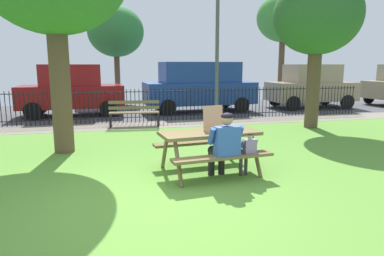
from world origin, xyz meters
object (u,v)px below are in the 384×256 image
object	(u,v)px
child_at_table	(248,150)
far_tree_midleft	(116,32)
picnic_table_foreground	(210,141)
parked_car_right	(199,86)
park_bench_center	(134,114)
pizza_box_open	(217,126)
far_tree_center	(283,18)
parked_car_center	(72,90)
adult_at_table	(224,143)
lamp_post_walkway	(217,44)
tree_near_table	(317,17)
parked_car_far_right	(311,86)

from	to	relation	value
child_at_table	far_tree_midleft	bearing A→B (deg)	97.06
picnic_table_foreground	parked_car_right	bearing A→B (deg)	76.10
child_at_table	park_bench_center	bearing A→B (deg)	104.57
pizza_box_open	far_tree_midleft	world-z (taller)	far_tree_midleft
pizza_box_open	far_tree_center	bearing A→B (deg)	57.89
parked_car_center	far_tree_midleft	world-z (taller)	far_tree_midleft
adult_at_table	parked_car_center	distance (m)	9.37
pizza_box_open	far_tree_center	distance (m)	16.17
pizza_box_open	parked_car_right	xyz separation A→B (m)	(1.92, 8.31, 0.24)
adult_at_table	parked_car_center	size ratio (longest dim) A/B	0.30
picnic_table_foreground	park_bench_center	distance (m)	5.37
parked_car_right	far_tree_midleft	size ratio (longest dim) A/B	0.93
adult_at_table	lamp_post_walkway	xyz separation A→B (m)	(1.66, 5.57, 1.97)
lamp_post_walkway	far_tree_center	distance (m)	10.82
child_at_table	tree_near_table	xyz separation A→B (m)	(3.94, 4.20, 2.89)
child_at_table	park_bench_center	size ratio (longest dim) A/B	0.51
lamp_post_walkway	far_tree_center	world-z (taller)	far_tree_center
tree_near_table	parked_car_center	size ratio (longest dim) A/B	1.18
lamp_post_walkway	far_tree_midleft	size ratio (longest dim) A/B	0.87
picnic_table_foreground	parked_car_right	xyz separation A→B (m)	(2.06, 8.31, 0.50)
lamp_post_walkway	far_tree_midleft	world-z (taller)	far_tree_midleft
tree_near_table	far_tree_center	bearing A→B (deg)	67.39
park_bench_center	parked_car_center	bearing A→B (deg)	125.20
parked_car_far_right	tree_near_table	bearing A→B (deg)	-122.22
lamp_post_walkway	far_tree_midleft	xyz separation A→B (m)	(-2.92, 8.24, 1.04)
park_bench_center	parked_car_right	world-z (taller)	parked_car_right
picnic_table_foreground	park_bench_center	size ratio (longest dim) A/B	1.19
tree_near_table	pizza_box_open	bearing A→B (deg)	-139.52
parked_car_center	far_tree_midleft	distance (m)	5.98
child_at_table	tree_near_table	distance (m)	6.44
adult_at_table	tree_near_table	size ratio (longest dim) A/B	0.26
far_tree_midleft	parked_car_right	bearing A→B (deg)	-57.34
parked_car_far_right	pizza_box_open	bearing A→B (deg)	-131.12
lamp_post_walkway	park_bench_center	bearing A→B (deg)	175.64
picnic_table_foreground	pizza_box_open	bearing A→B (deg)	1.49
adult_at_table	parked_car_right	bearing A→B (deg)	77.56
park_bench_center	parked_car_far_right	xyz separation A→B (m)	(8.33, 3.02, 0.59)
picnic_table_foreground	parked_car_far_right	world-z (taller)	parked_car_far_right
child_at_table	parked_car_far_right	xyz separation A→B (m)	(6.83, 8.79, 0.51)
child_at_table	parked_car_center	bearing A→B (deg)	112.45
lamp_post_walkway	picnic_table_foreground	bearing A→B (deg)	-109.23
picnic_table_foreground	parked_car_far_right	size ratio (longest dim) A/B	0.49
pizza_box_open	adult_at_table	size ratio (longest dim) A/B	0.42
park_bench_center	far_tree_midleft	world-z (taller)	far_tree_midleft
child_at_table	park_bench_center	distance (m)	5.96
park_bench_center	tree_near_table	xyz separation A→B (m)	(5.44, -1.56, 2.98)
far_tree_center	picnic_table_foreground	bearing A→B (deg)	-122.52
parked_car_right	far_tree_midleft	bearing A→B (deg)	122.66
tree_near_table	parked_car_far_right	distance (m)	5.92
tree_near_table	far_tree_center	distance (m)	10.46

